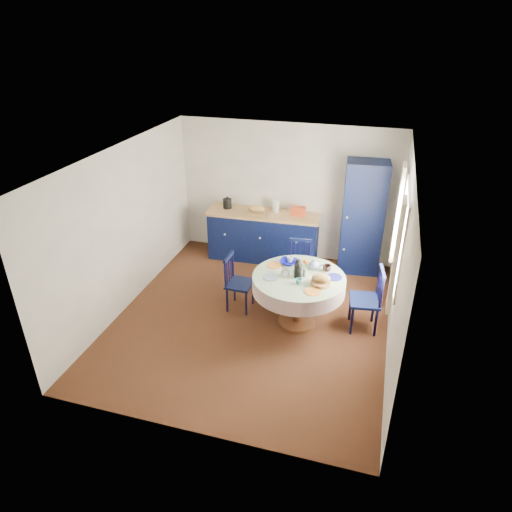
{
  "coord_description": "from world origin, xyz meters",
  "views": [
    {
      "loc": [
        1.65,
        -5.48,
        4.09
      ],
      "look_at": [
        0.0,
        0.2,
        0.97
      ],
      "focal_mm": 32.0,
      "sensor_mm": 36.0,
      "label": 1
    }
  ],
  "objects_px": {
    "pantry_cabinet": "(363,218)",
    "mug_a": "(285,273)",
    "kitchen_counter": "(264,235)",
    "chair_right": "(368,299)",
    "cobalt_bowl": "(289,262)",
    "dining_table": "(299,284)",
    "chair_left": "(237,282)",
    "mug_c": "(327,268)",
    "chair_far": "(299,265)",
    "mug_d": "(290,259)",
    "mug_b": "(299,282)"
  },
  "relations": [
    {
      "from": "pantry_cabinet",
      "to": "mug_a",
      "type": "xyz_separation_m",
      "value": [
        -0.92,
        -1.96,
        -0.15
      ]
    },
    {
      "from": "kitchen_counter",
      "to": "chair_right",
      "type": "distance_m",
      "value": 2.66
    },
    {
      "from": "cobalt_bowl",
      "to": "dining_table",
      "type": "bearing_deg",
      "value": -54.27
    },
    {
      "from": "mug_a",
      "to": "chair_left",
      "type": "bearing_deg",
      "value": 166.38
    },
    {
      "from": "kitchen_counter",
      "to": "mug_c",
      "type": "distance_m",
      "value": 2.18
    },
    {
      "from": "chair_left",
      "to": "mug_a",
      "type": "bearing_deg",
      "value": -101.89
    },
    {
      "from": "chair_right",
      "to": "chair_left",
      "type": "bearing_deg",
      "value": -98.8
    },
    {
      "from": "mug_a",
      "to": "cobalt_bowl",
      "type": "height_order",
      "value": "mug_a"
    },
    {
      "from": "chair_far",
      "to": "mug_d",
      "type": "bearing_deg",
      "value": -102.07
    },
    {
      "from": "mug_b",
      "to": "mug_a",
      "type": "bearing_deg",
      "value": 142.99
    },
    {
      "from": "chair_right",
      "to": "mug_d",
      "type": "bearing_deg",
      "value": -109.56
    },
    {
      "from": "pantry_cabinet",
      "to": "mug_b",
      "type": "height_order",
      "value": "pantry_cabinet"
    },
    {
      "from": "chair_right",
      "to": "mug_a",
      "type": "xyz_separation_m",
      "value": [
        -1.18,
        -0.19,
        0.36
      ]
    },
    {
      "from": "chair_right",
      "to": "mug_c",
      "type": "xyz_separation_m",
      "value": [
        -0.63,
        0.1,
        0.36
      ]
    },
    {
      "from": "dining_table",
      "to": "mug_d",
      "type": "bearing_deg",
      "value": 120.01
    },
    {
      "from": "dining_table",
      "to": "mug_d",
      "type": "relative_size",
      "value": 13.39
    },
    {
      "from": "chair_left",
      "to": "chair_far",
      "type": "distance_m",
      "value": 1.14
    },
    {
      "from": "mug_c",
      "to": "mug_a",
      "type": "bearing_deg",
      "value": -151.88
    },
    {
      "from": "mug_a",
      "to": "mug_c",
      "type": "relative_size",
      "value": 1.0
    },
    {
      "from": "pantry_cabinet",
      "to": "mug_b",
      "type": "xyz_separation_m",
      "value": [
        -0.68,
        -2.14,
        -0.15
      ]
    },
    {
      "from": "kitchen_counter",
      "to": "mug_d",
      "type": "height_order",
      "value": "kitchen_counter"
    },
    {
      "from": "mug_b",
      "to": "mug_c",
      "type": "relative_size",
      "value": 0.72
    },
    {
      "from": "pantry_cabinet",
      "to": "cobalt_bowl",
      "type": "height_order",
      "value": "pantry_cabinet"
    },
    {
      "from": "chair_far",
      "to": "mug_d",
      "type": "xyz_separation_m",
      "value": [
        -0.04,
        -0.59,
        0.41
      ]
    },
    {
      "from": "kitchen_counter",
      "to": "mug_b",
      "type": "bearing_deg",
      "value": -65.59
    },
    {
      "from": "chair_far",
      "to": "mug_c",
      "type": "relative_size",
      "value": 7.06
    },
    {
      "from": "dining_table",
      "to": "chair_right",
      "type": "height_order",
      "value": "dining_table"
    },
    {
      "from": "chair_far",
      "to": "cobalt_bowl",
      "type": "distance_m",
      "value": 0.77
    },
    {
      "from": "chair_left",
      "to": "cobalt_bowl",
      "type": "relative_size",
      "value": 3.54
    },
    {
      "from": "pantry_cabinet",
      "to": "dining_table",
      "type": "height_order",
      "value": "pantry_cabinet"
    },
    {
      "from": "chair_right",
      "to": "mug_a",
      "type": "distance_m",
      "value": 1.25
    },
    {
      "from": "mug_a",
      "to": "mug_d",
      "type": "bearing_deg",
      "value": 92.51
    },
    {
      "from": "pantry_cabinet",
      "to": "chair_left",
      "type": "bearing_deg",
      "value": -139.51
    },
    {
      "from": "dining_table",
      "to": "mug_d",
      "type": "xyz_separation_m",
      "value": [
        -0.22,
        0.39,
        0.17
      ]
    },
    {
      "from": "dining_table",
      "to": "mug_d",
      "type": "distance_m",
      "value": 0.48
    },
    {
      "from": "chair_right",
      "to": "mug_b",
      "type": "relative_size",
      "value": 11.09
    },
    {
      "from": "dining_table",
      "to": "mug_b",
      "type": "relative_size",
      "value": 14.95
    },
    {
      "from": "kitchen_counter",
      "to": "mug_a",
      "type": "relative_size",
      "value": 16.91
    },
    {
      "from": "cobalt_bowl",
      "to": "mug_c",
      "type": "bearing_deg",
      "value": -5.49
    },
    {
      "from": "mug_b",
      "to": "cobalt_bowl",
      "type": "xyz_separation_m",
      "value": [
        -0.26,
        0.53,
        -0.01
      ]
    },
    {
      "from": "mug_b",
      "to": "pantry_cabinet",
      "type": "bearing_deg",
      "value": 72.29
    },
    {
      "from": "chair_right",
      "to": "mug_a",
      "type": "height_order",
      "value": "chair_right"
    },
    {
      "from": "dining_table",
      "to": "mug_a",
      "type": "relative_size",
      "value": 10.79
    },
    {
      "from": "chair_right",
      "to": "mug_d",
      "type": "distance_m",
      "value": 1.27
    },
    {
      "from": "chair_left",
      "to": "mug_d",
      "type": "xyz_separation_m",
      "value": [
        0.76,
        0.23,
        0.39
      ]
    },
    {
      "from": "chair_right",
      "to": "mug_a",
      "type": "relative_size",
      "value": 8.0
    },
    {
      "from": "kitchen_counter",
      "to": "chair_far",
      "type": "height_order",
      "value": "kitchen_counter"
    },
    {
      "from": "chair_far",
      "to": "mug_c",
      "type": "xyz_separation_m",
      "value": [
        0.54,
        -0.71,
        0.42
      ]
    },
    {
      "from": "kitchen_counter",
      "to": "chair_left",
      "type": "distance_m",
      "value": 1.74
    },
    {
      "from": "mug_b",
      "to": "chair_right",
      "type": "bearing_deg",
      "value": 21.3
    }
  ]
}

